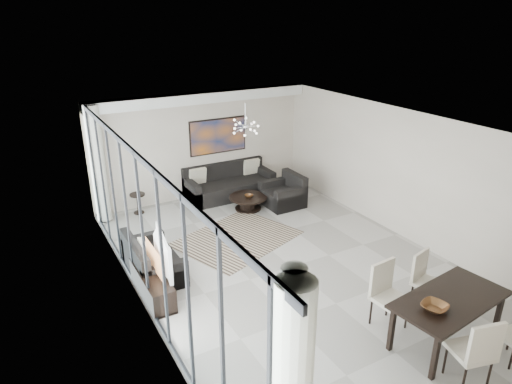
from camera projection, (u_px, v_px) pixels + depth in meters
room_shell at (313, 197)px, 8.96m from camera, size 6.00×9.00×2.90m
window_wall at (148, 234)px, 7.44m from camera, size 0.37×8.95×2.90m
soffit at (202, 98)px, 11.74m from camera, size 5.98×0.40×0.26m
painting at (218, 136)px, 12.52m from camera, size 1.68×0.04×0.98m
chandelier at (245, 127)px, 10.57m from camera, size 0.66×0.66×0.71m
rug at (237, 238)px, 10.43m from camera, size 3.07×2.71×0.01m
coffee_table at (248, 202)px, 11.93m from camera, size 0.99×0.99×0.35m
bowl_coffee at (249, 196)px, 11.82m from camera, size 0.25×0.25×0.07m
sofa_main at (229, 186)px, 12.74m from camera, size 2.44×1.00×0.89m
loveseat at (152, 263)px, 8.92m from camera, size 0.87×1.55×0.77m
armchair at (284, 195)px, 12.15m from camera, size 0.95×1.00×0.84m
side_table at (138, 200)px, 11.62m from camera, size 0.39×0.39×0.53m
tv_console at (152, 285)px, 8.26m from camera, size 0.41×1.47×0.46m
television at (157, 253)px, 8.17m from camera, size 0.33×1.21×0.69m
dining_table at (450, 303)px, 6.94m from camera, size 2.01×1.16×0.80m
dining_chair_sw at (477, 349)px, 6.10m from camera, size 0.63×0.63×1.12m
dining_chair_nw at (386, 290)px, 7.40m from camera, size 0.55×0.55×1.11m
dining_chair_ne at (424, 276)px, 7.89m from camera, size 0.56×0.56×1.01m
bowl_dining at (435, 307)px, 6.63m from camera, size 0.45×0.45×0.09m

